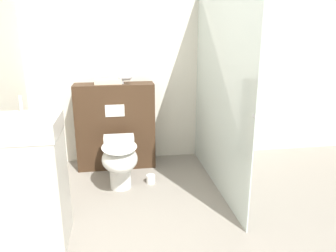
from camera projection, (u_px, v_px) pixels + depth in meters
name	position (u px, v px, depth m)	size (l,w,h in m)	color
wall_back	(153.00, 63.00, 4.11)	(8.00, 0.06, 2.50)	silver
partition_panel	(116.00, 126.00, 3.99)	(0.94, 0.30, 1.04)	#3D2819
shower_glass	(219.00, 90.00, 3.34)	(0.04, 1.85, 2.12)	silver
toilet	(120.00, 159.00, 3.45)	(0.37, 0.63, 0.52)	white
sink_vanity	(26.00, 183.00, 2.51)	(0.57, 0.47, 1.18)	beige
hair_drier	(125.00, 77.00, 3.81)	(0.16, 0.08, 0.12)	#B7B7BC
folded_towel	(108.00, 81.00, 3.81)	(0.31, 0.13, 0.06)	beige
spare_toilet_roll	(151.00, 179.00, 3.65)	(0.10, 0.10, 0.10)	white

